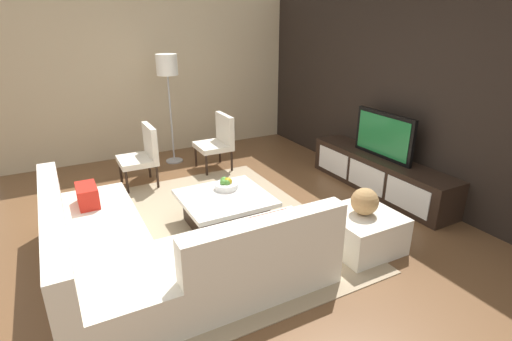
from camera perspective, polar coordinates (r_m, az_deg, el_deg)
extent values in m
plane|color=brown|center=(4.55, -5.08, -8.79)|extent=(14.00, 14.00, 0.00)
cube|color=black|center=(5.63, 21.02, 11.00)|extent=(6.40, 0.12, 2.80)
cube|color=#C6B28E|center=(7.10, -14.56, 13.60)|extent=(0.12, 5.20, 2.80)
cube|color=tan|center=(4.62, -5.58, -8.18)|extent=(3.29, 2.40, 0.01)
cube|color=black|center=(5.71, 17.51, -0.49)|extent=(2.31, 0.48, 0.50)
cube|color=white|center=(6.03, 11.14, 1.29)|extent=(0.65, 0.01, 0.35)
cube|color=white|center=(5.54, 15.70, -0.95)|extent=(0.65, 0.01, 0.35)
cube|color=white|center=(5.10, 21.11, -3.58)|extent=(0.65, 0.01, 0.35)
cube|color=black|center=(5.53, 18.15, 4.90)|extent=(0.99, 0.05, 0.62)
cube|color=#1E7238|center=(5.51, 17.94, 4.86)|extent=(0.89, 0.01, 0.52)
cube|color=silver|center=(4.02, -21.59, -11.31)|extent=(2.36, 0.85, 0.42)
cube|color=silver|center=(3.82, -27.37, -7.10)|extent=(2.36, 0.18, 0.38)
cube|color=silver|center=(3.65, -1.12, -13.13)|extent=(0.85, 1.47, 0.42)
cube|color=silver|center=(3.19, 1.62, -10.21)|extent=(0.18, 1.47, 0.38)
cube|color=red|center=(4.50, -23.37, -3.36)|extent=(0.36, 0.20, 0.22)
cube|color=red|center=(3.68, 4.01, -8.50)|extent=(0.60, 0.44, 0.06)
cube|color=black|center=(4.58, -4.50, -6.16)|extent=(0.74, 0.78, 0.33)
cube|color=white|center=(4.50, -4.57, -4.01)|extent=(0.93, 0.97, 0.05)
cylinder|color=black|center=(6.08, -19.16, 0.03)|extent=(0.04, 0.04, 0.38)
cylinder|color=black|center=(5.65, -18.32, -1.48)|extent=(0.04, 0.04, 0.38)
cylinder|color=black|center=(6.14, -15.31, 0.70)|extent=(0.04, 0.04, 0.38)
cylinder|color=black|center=(5.72, -14.19, -0.74)|extent=(0.04, 0.04, 0.38)
cube|color=silver|center=(5.83, -16.95, 1.39)|extent=(0.54, 0.50, 0.08)
cube|color=silver|center=(5.79, -15.19, 4.21)|extent=(0.54, 0.08, 0.45)
cylinder|color=#A5A5AA|center=(6.80, -11.80, 1.41)|extent=(0.28, 0.28, 0.02)
cylinder|color=#A5A5AA|center=(6.59, -12.27, 7.31)|extent=(0.03, 0.03, 1.42)
cylinder|color=white|center=(6.44, -12.89, 14.82)|extent=(0.33, 0.33, 0.32)
cube|color=silver|center=(4.28, 15.12, -8.49)|extent=(0.70, 0.70, 0.40)
cylinder|color=silver|center=(4.66, -4.36, -2.26)|extent=(0.28, 0.28, 0.07)
sphere|color=#4C8C33|center=(4.62, -4.23, -1.78)|extent=(0.08, 0.08, 0.08)
sphere|color=gold|center=(4.64, -4.12, -1.62)|extent=(0.10, 0.10, 0.10)
sphere|color=#4C8C33|center=(4.67, -4.66, -1.48)|extent=(0.10, 0.10, 0.10)
sphere|color=#4C8C33|center=(4.62, -4.77, -1.78)|extent=(0.08, 0.08, 0.08)
cylinder|color=black|center=(6.45, -8.79, 2.21)|extent=(0.04, 0.04, 0.38)
cylinder|color=black|center=(6.03, -7.25, 0.91)|extent=(0.04, 0.04, 0.38)
cylinder|color=black|center=(6.59, -5.30, 2.80)|extent=(0.04, 0.04, 0.38)
cylinder|color=black|center=(6.18, -3.56, 1.57)|extent=(0.04, 0.04, 0.38)
cube|color=silver|center=(6.25, -6.30, 3.54)|extent=(0.55, 0.51, 0.08)
cube|color=silver|center=(6.25, -4.58, 6.15)|extent=(0.55, 0.08, 0.45)
sphere|color=#AD8451|center=(4.13, 15.57, -4.37)|extent=(0.28, 0.28, 0.28)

